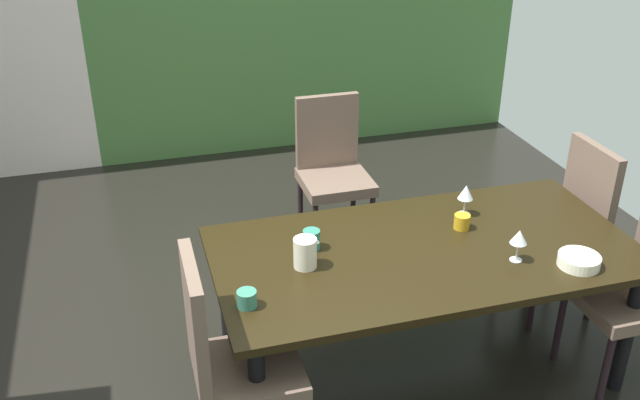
{
  "coord_description": "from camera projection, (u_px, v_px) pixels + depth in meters",
  "views": [
    {
      "loc": [
        -0.61,
        -2.82,
        2.49
      ],
      "look_at": [
        0.27,
        0.23,
        0.85
      ],
      "focal_mm": 40.0,
      "sensor_mm": 36.0,
      "label": 1
    }
  ],
  "objects": [
    {
      "name": "wine_glass_west",
      "position": [
        519.0,
        238.0,
        3.23
      ],
      "size": [
        0.08,
        0.08,
        0.16
      ],
      "color": "silver",
      "rests_on": "dining_table"
    },
    {
      "name": "dining_table",
      "position": [
        424.0,
        261.0,
        3.42
      ],
      "size": [
        2.02,
        1.01,
        0.73
      ],
      "color": "black",
      "rests_on": "ground_plane"
    },
    {
      "name": "wine_glass_north",
      "position": [
        466.0,
        193.0,
        3.63
      ],
      "size": [
        0.08,
        0.08,
        0.17
      ],
      "color": "silver",
      "rests_on": "dining_table"
    },
    {
      "name": "cup_front",
      "position": [
        462.0,
        222.0,
        3.54
      ],
      "size": [
        0.08,
        0.08,
        0.07
      ],
      "primitive_type": "cylinder",
      "color": "#BC8B1A",
      "rests_on": "dining_table"
    },
    {
      "name": "pitcher_south",
      "position": [
        305.0,
        253.0,
        3.21
      ],
      "size": [
        0.12,
        0.11,
        0.14
      ],
      "color": "silver",
      "rests_on": "dining_table"
    },
    {
      "name": "cup_rear",
      "position": [
        312.0,
        240.0,
        3.36
      ],
      "size": [
        0.08,
        0.08,
        0.1
      ],
      "primitive_type": "cylinder",
      "color": "#307564",
      "rests_on": "dining_table"
    },
    {
      "name": "serving_bowl_left",
      "position": [
        579.0,
        261.0,
        3.24
      ],
      "size": [
        0.19,
        0.19,
        0.05
      ],
      "primitive_type": "cylinder",
      "color": "white",
      "rests_on": "dining_table"
    },
    {
      "name": "ground_plane",
      "position": [
        283.0,
        373.0,
        3.7
      ],
      "size": [
        5.69,
        6.04,
        0.02
      ],
      "primitive_type": "cube",
      "color": "black"
    },
    {
      "name": "chair_left_near",
      "position": [
        227.0,
        356.0,
        2.94
      ],
      "size": [
        0.45,
        0.44,
        1.03
      ],
      "rotation": [
        0.0,
        0.0,
        -1.57
      ],
      "color": "brown",
      "rests_on": "ground_plane"
    },
    {
      "name": "chair_right_far",
      "position": [
        567.0,
        221.0,
        3.98
      ],
      "size": [
        0.44,
        0.44,
        1.0
      ],
      "rotation": [
        0.0,
        0.0,
        1.57
      ],
      "color": "brown",
      "rests_on": "ground_plane"
    },
    {
      "name": "chair_head_far",
      "position": [
        332.0,
        165.0,
        4.66
      ],
      "size": [
        0.44,
        0.45,
        0.99
      ],
      "rotation": [
        0.0,
        0.0,
        3.14
      ],
      "color": "brown",
      "rests_on": "ground_plane"
    },
    {
      "name": "cup_east",
      "position": [
        247.0,
        299.0,
        2.95
      ],
      "size": [
        0.08,
        0.08,
        0.07
      ],
      "primitive_type": "cylinder",
      "color": "#377B64",
      "rests_on": "dining_table"
    }
  ]
}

